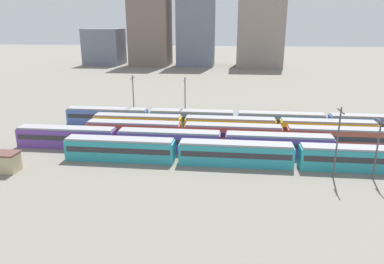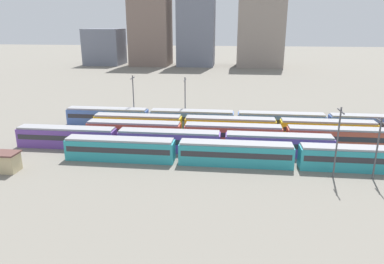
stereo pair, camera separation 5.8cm
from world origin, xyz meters
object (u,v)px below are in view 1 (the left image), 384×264
Objects in this scene: signal_hut at (7,162)px; train_track_2 at (284,136)px; train_track_4 at (281,121)px; train_track_1 at (169,141)px; catenary_pole_0 at (338,139)px; catenary_pole_1 at (133,96)px; train_track_0 at (359,158)px; catenary_pole_3 at (185,98)px; train_track_3 at (230,126)px; catenary_pole_2 at (378,145)px.

train_track_2 is at bearing 21.50° from signal_hut.
train_track_1 is at bearing -143.54° from train_track_4.
catenary_pole_0 is 49.20m from signal_hut.
catenary_pole_0 is 46.11m from catenary_pole_1.
catenary_pole_0 reaches higher than train_track_2.
catenary_pole_3 is at bearing 141.84° from train_track_0.
catenary_pole_0 reaches higher than train_track_3.
catenary_pole_2 is at bearing -50.81° from train_track_2.
catenary_pole_1 reaches higher than train_track_4.
signal_hut is at bearing -152.50° from train_track_1.
train_track_0 is at bearing -46.24° from train_track_2.
train_track_2 is at bearing 14.19° from train_track_1.
train_track_1 is at bearing 161.94° from catenary_pole_0.
train_track_0 is 10.18× the size of catenary_pole_2.
train_track_1 is at bearing -91.13° from catenary_pole_3.
catenary_pole_0 is at bearing -178.46° from catenary_pole_2.
train_track_4 is (0.55, 10.40, 0.00)m from train_track_2.
catenary_pole_0 reaches higher than train_track_0.
catenary_pole_1 reaches higher than catenary_pole_2.
train_track_3 is 23.72m from catenary_pole_1.
train_track_4 is at bearing 86.98° from train_track_2.
train_track_3 is at bearing 142.05° from train_track_0.
train_track_0 is 26.00× the size of signal_hut.
catenary_pole_2 is at bearing -40.66° from catenary_pole_3.
signal_hut is (-22.91, -11.93, -0.35)m from train_track_1.
catenary_pole_0 is 1.15× the size of catenary_pole_2.
train_track_3 is 13.56m from catenary_pole_3.
signal_hut is (-53.44, -6.73, -0.35)m from train_track_0.
train_track_0 is at bearing 108.84° from catenary_pole_2.
catenary_pole_1 is at bearing 159.71° from train_track_3.
train_track_1 is 5.24× the size of catenary_pole_1.
catenary_pole_3 is (-20.20, 13.30, 3.87)m from train_track_2.
train_track_2 is at bearing -22.59° from catenary_pole_1.
train_track_4 is 26.00× the size of signal_hut.
train_track_3 is at bearing -38.58° from catenary_pole_3.
train_track_3 is at bearing -20.29° from catenary_pole_1.
catenary_pole_2 is at bearing -66.35° from train_track_4.
train_track_3 is 11.80m from train_track_4.
catenary_pole_3 reaches higher than train_track_0.
catenary_pole_0 is at bearing -144.28° from train_track_0.
catenary_pole_0 reaches higher than catenary_pole_2.
train_track_0 and train_track_2 have the same top height.
signal_hut is (-54.51, -3.60, -3.58)m from catenary_pole_2.
train_track_1 is at bearing -135.33° from train_track_3.
signal_hut is at bearing -146.27° from train_track_3.
catenary_pole_0 is at bearing -46.49° from catenary_pole_3.
catenary_pole_3 is (-10.16, 8.10, 3.87)m from train_track_3.
train_track_3 is at bearing 33.73° from signal_hut.
train_track_2 is 15.22m from catenary_pole_0.
train_track_0 is 38.55m from catenary_pole_3.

